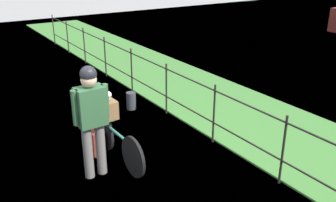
{
  "coord_description": "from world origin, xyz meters",
  "views": [
    {
      "loc": [
        4.47,
        -1.71,
        3.07
      ],
      "look_at": [
        -0.15,
        1.27,
        0.9
      ],
      "focal_mm": 39.97,
      "sensor_mm": 36.0,
      "label": 1
    }
  ],
  "objects_px": {
    "backpack_on_paving": "(98,142)",
    "mooring_bollard": "(131,101)",
    "bicycle_main": "(117,142)",
    "wooden_crate": "(106,109)",
    "cyclist_person": "(91,113)",
    "terrier_dog": "(106,96)"
  },
  "relations": [
    {
      "from": "terrier_dog",
      "to": "cyclist_person",
      "type": "xyz_separation_m",
      "value": [
        0.51,
        -0.44,
        -0.0
      ]
    },
    {
      "from": "bicycle_main",
      "to": "terrier_dog",
      "type": "xyz_separation_m",
      "value": [
        -0.33,
        -0.01,
        0.67
      ]
    },
    {
      "from": "bicycle_main",
      "to": "terrier_dog",
      "type": "relative_size",
      "value": 5.1
    },
    {
      "from": "cyclist_person",
      "to": "backpack_on_paving",
      "type": "height_order",
      "value": "cyclist_person"
    },
    {
      "from": "wooden_crate",
      "to": "backpack_on_paving",
      "type": "height_order",
      "value": "wooden_crate"
    },
    {
      "from": "wooden_crate",
      "to": "terrier_dog",
      "type": "height_order",
      "value": "terrier_dog"
    },
    {
      "from": "wooden_crate",
      "to": "cyclist_person",
      "type": "relative_size",
      "value": 0.23
    },
    {
      "from": "mooring_bollard",
      "to": "bicycle_main",
      "type": "bearing_deg",
      "value": -33.25
    },
    {
      "from": "bicycle_main",
      "to": "mooring_bollard",
      "type": "distance_m",
      "value": 2.14
    },
    {
      "from": "bicycle_main",
      "to": "cyclist_person",
      "type": "relative_size",
      "value": 0.96
    },
    {
      "from": "bicycle_main",
      "to": "wooden_crate",
      "type": "distance_m",
      "value": 0.57
    },
    {
      "from": "bicycle_main",
      "to": "wooden_crate",
      "type": "xyz_separation_m",
      "value": [
        -0.35,
        -0.01,
        0.44
      ]
    },
    {
      "from": "wooden_crate",
      "to": "cyclist_person",
      "type": "distance_m",
      "value": 0.72
    },
    {
      "from": "bicycle_main",
      "to": "wooden_crate",
      "type": "bearing_deg",
      "value": -178.82
    },
    {
      "from": "wooden_crate",
      "to": "backpack_on_paving",
      "type": "bearing_deg",
      "value": -109.08
    },
    {
      "from": "terrier_dog",
      "to": "backpack_on_paving",
      "type": "bearing_deg",
      "value": -116.65
    },
    {
      "from": "backpack_on_paving",
      "to": "mooring_bollard",
      "type": "xyz_separation_m",
      "value": [
        -1.38,
        1.34,
        -0.02
      ]
    },
    {
      "from": "bicycle_main",
      "to": "cyclist_person",
      "type": "xyz_separation_m",
      "value": [
        0.18,
        -0.45,
        0.67
      ]
    },
    {
      "from": "wooden_crate",
      "to": "cyclist_person",
      "type": "height_order",
      "value": "cyclist_person"
    },
    {
      "from": "bicycle_main",
      "to": "mooring_bollard",
      "type": "height_order",
      "value": "bicycle_main"
    },
    {
      "from": "mooring_bollard",
      "to": "terrier_dog",
      "type": "bearing_deg",
      "value": -38.91
    },
    {
      "from": "bicycle_main",
      "to": "backpack_on_paving",
      "type": "bearing_deg",
      "value": -157.94
    }
  ]
}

